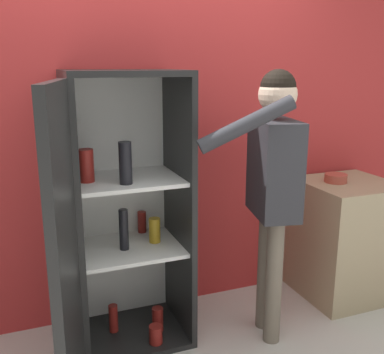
% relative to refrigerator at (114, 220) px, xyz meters
% --- Properties ---
extents(wall_back, '(7.00, 0.06, 2.55)m').
position_rel_refrigerator_xyz_m(wall_back, '(0.34, 0.44, 0.43)').
color(wall_back, '#B72D2D').
rests_on(wall_back, ground_plane).
extents(refrigerator, '(0.87, 1.25, 1.70)m').
position_rel_refrigerator_xyz_m(refrigerator, '(0.00, 0.00, 0.00)').
color(refrigerator, black).
rests_on(refrigerator, ground_plane).
extents(person, '(0.72, 0.54, 1.71)m').
position_rel_refrigerator_xyz_m(person, '(0.94, -0.19, 0.25)').
color(person, '#726656').
rests_on(person, ground_plane).
extents(counter, '(0.65, 0.63, 0.89)m').
position_rel_refrigerator_xyz_m(counter, '(1.76, 0.08, -0.40)').
color(counter, tan).
rests_on(counter, ground_plane).
extents(bowl, '(0.16, 0.16, 0.06)m').
position_rel_refrigerator_xyz_m(bowl, '(1.66, 0.11, 0.08)').
color(bowl, '#B24738').
rests_on(bowl, counter).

